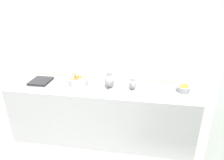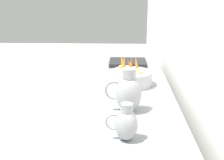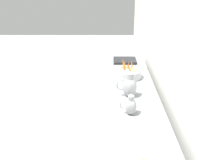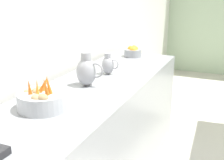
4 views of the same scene
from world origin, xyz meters
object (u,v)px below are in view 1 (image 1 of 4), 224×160
Objects in this scene: orange_bowl at (184,88)px; metal_pitcher_short at (133,84)px; vegetable_colander at (78,81)px; metal_pitcher_tall at (109,80)px.

orange_bowl is 0.74m from metal_pitcher_short.
orange_bowl is 1.03× the size of metal_pitcher_short.
metal_pitcher_short is (0.04, 0.86, 0.02)m from vegetable_colander.
orange_bowl is at bearing 91.35° from metal_pitcher_tall.
metal_pitcher_tall reaches higher than metal_pitcher_short.
orange_bowl is 1.10m from metal_pitcher_tall.
vegetable_colander is at bearing -89.97° from orange_bowl.
vegetable_colander is 1.24× the size of metal_pitcher_tall.
metal_pitcher_tall is 0.36m from metal_pitcher_short.
metal_pitcher_tall is (0.02, 0.50, 0.06)m from vegetable_colander.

